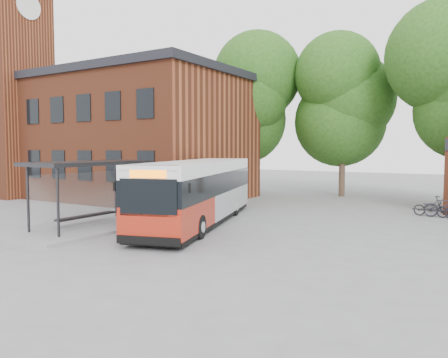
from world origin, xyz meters
The scene contains 9 objects.
ground centered at (0.00, 0.00, 0.00)m, with size 100.00×100.00×0.00m, color slate.
station_building centered at (-13.00, 9.00, 4.25)m, with size 18.40×10.40×8.50m, color brown, non-canonical shape.
clock_tower centered at (-19.00, 5.00, 9.10)m, with size 5.20×5.20×18.20m, color brown, non-canonical shape.
bus_shelter centered at (-4.50, -1.00, 1.45)m, with size 3.60×7.00×2.90m, color #262629, non-canonical shape.
tree_0 centered at (-6.00, 16.00, 5.50)m, with size 7.92×7.92×11.00m, color #1F4813, non-canonical shape.
tree_1 centered at (1.00, 17.00, 5.20)m, with size 7.92×7.92×10.40m, color #1F4813, non-canonical shape.
city_bus centered at (-1.19, 2.32, 1.43)m, with size 2.39×11.22×2.85m, color #A42211, non-canonical shape.
bicycle_0 centered at (7.54, 10.08, 0.44)m, with size 0.59×1.68×0.88m, color black.
bicycle_1 centered at (8.09, 10.00, 0.53)m, with size 0.50×1.77×1.06m, color #222029.
Camera 1 is at (10.02, -13.81, 3.41)m, focal length 35.00 mm.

